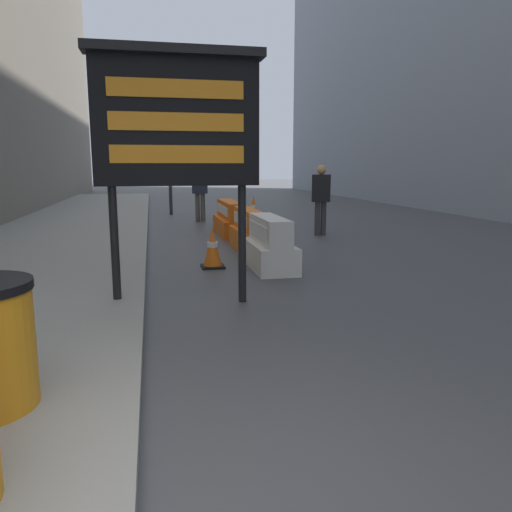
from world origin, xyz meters
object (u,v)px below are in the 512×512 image
at_px(jersey_barrier_white, 270,246).
at_px(traffic_cone_mid, 213,248).
at_px(pedestrian_passerby, 321,194).
at_px(traffic_light_near_curb, 169,137).
at_px(message_board, 177,121).
at_px(pedestrian_worker, 200,187).
at_px(jersey_barrier_orange_near, 248,232).
at_px(jersey_barrier_orange_far, 230,220).
at_px(traffic_cone_near, 253,209).

bearing_deg(jersey_barrier_white, traffic_cone_mid, 165.18).
bearing_deg(pedestrian_passerby, traffic_light_near_curb, -42.46).
relative_size(message_board, jersey_barrier_white, 1.89).
distance_m(message_board, pedestrian_worker, 9.53).
bearing_deg(message_board, pedestrian_worker, 83.03).
distance_m(jersey_barrier_white, traffic_light_near_curb, 10.12).
xyz_separation_m(jersey_barrier_orange_near, pedestrian_worker, (-0.45, 5.50, 0.69)).
relative_size(traffic_light_near_curb, pedestrian_worker, 2.04).
distance_m(jersey_barrier_orange_far, traffic_cone_near, 3.12).
distance_m(jersey_barrier_white, jersey_barrier_orange_far, 4.30).
height_order(jersey_barrier_orange_far, traffic_cone_mid, jersey_barrier_orange_far).
height_order(jersey_barrier_orange_near, traffic_cone_mid, jersey_barrier_orange_near).
height_order(jersey_barrier_orange_near, jersey_barrier_orange_far, jersey_barrier_orange_near).
relative_size(message_board, traffic_cone_near, 3.82).
xyz_separation_m(traffic_cone_near, pedestrian_worker, (-1.63, 0.22, 0.68)).
xyz_separation_m(jersey_barrier_white, jersey_barrier_orange_near, (0.00, 1.91, -0.01)).
height_order(message_board, jersey_barrier_orange_far, message_board).
distance_m(message_board, traffic_light_near_curb, 11.77).
bearing_deg(traffic_cone_near, traffic_light_near_curb, 133.26).
bearing_deg(pedestrian_worker, traffic_light_near_curb, -65.15).
bearing_deg(jersey_barrier_orange_near, pedestrian_worker, 94.66).
distance_m(traffic_cone_mid, traffic_light_near_curb, 9.81).
height_order(message_board, traffic_cone_mid, message_board).
bearing_deg(jersey_barrier_orange_far, message_board, -104.25).
distance_m(traffic_cone_near, traffic_light_near_curb, 4.22).
relative_size(pedestrian_worker, pedestrian_passerby, 1.04).
bearing_deg(jersey_barrier_white, message_board, -128.89).
height_order(pedestrian_worker, pedestrian_passerby, pedestrian_worker).
distance_m(traffic_cone_near, pedestrian_worker, 1.78).
height_order(jersey_barrier_orange_far, traffic_cone_near, jersey_barrier_orange_far).
relative_size(message_board, traffic_cone_mid, 4.38).
xyz_separation_m(jersey_barrier_orange_near, traffic_cone_near, (1.18, 5.28, 0.02)).
distance_m(traffic_light_near_curb, pedestrian_worker, 2.97).
bearing_deg(jersey_barrier_orange_near, jersey_barrier_white, -90.00).
relative_size(jersey_barrier_white, jersey_barrier_orange_far, 0.74).
relative_size(jersey_barrier_white, jersey_barrier_orange_near, 0.91).
bearing_deg(traffic_cone_mid, jersey_barrier_white, -14.82).
height_order(message_board, jersey_barrier_white, message_board).
distance_m(jersey_barrier_orange_near, jersey_barrier_orange_far, 2.40).
relative_size(jersey_barrier_white, pedestrian_worker, 0.89).
distance_m(message_board, jersey_barrier_white, 3.14).
height_order(traffic_cone_near, pedestrian_passerby, pedestrian_passerby).
relative_size(jersey_barrier_orange_far, traffic_cone_near, 2.71).
xyz_separation_m(jersey_barrier_orange_near, traffic_light_near_curb, (-1.25, 7.87, 2.30)).
distance_m(traffic_cone_near, traffic_cone_mid, 7.26).
bearing_deg(jersey_barrier_orange_near, traffic_light_near_curb, 99.01).
height_order(traffic_cone_mid, traffic_light_near_curb, traffic_light_near_curb).
relative_size(jersey_barrier_orange_near, jersey_barrier_orange_far, 0.82).
distance_m(jersey_barrier_orange_near, pedestrian_worker, 5.56).
bearing_deg(traffic_cone_near, traffic_cone_mid, -106.96).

